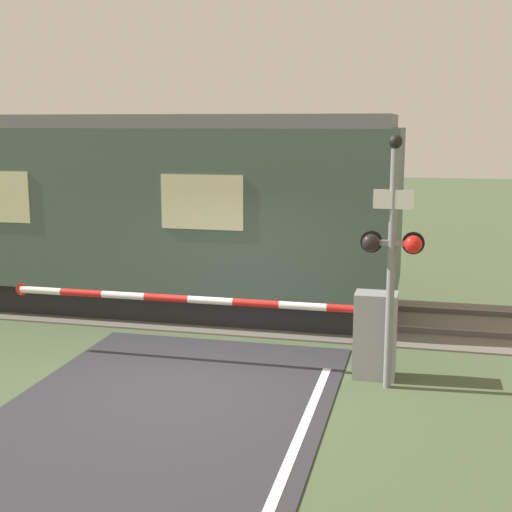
{
  "coord_description": "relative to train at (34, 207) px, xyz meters",
  "views": [
    {
      "loc": [
        3.15,
        -9.12,
        3.64
      ],
      "look_at": [
        0.62,
        1.47,
        1.6
      ],
      "focal_mm": 50.0,
      "sensor_mm": 36.0,
      "label": 1
    }
  ],
  "objects": [
    {
      "name": "track_bed",
      "position": [
        4.62,
        0.0,
        -1.91
      ],
      "size": [
        36.0,
        3.2,
        0.13
      ],
      "color": "#666056",
      "rests_on": "ground_plane"
    },
    {
      "name": "train",
      "position": [
        0.0,
        0.0,
        0.0
      ],
      "size": [
        14.69,
        2.77,
        3.78
      ],
      "color": "black",
      "rests_on": "ground_plane"
    },
    {
      "name": "crossing_barrier",
      "position": [
        6.67,
        -3.04,
        -1.24
      ],
      "size": [
        6.05,
        0.44,
        1.25
      ],
      "color": "gray",
      "rests_on": "ground_plane"
    },
    {
      "name": "signal_post",
      "position": [
        7.36,
        -3.41,
        0.04
      ],
      "size": [
        0.86,
        0.26,
        3.49
      ],
      "color": "gray",
      "rests_on": "ground_plane"
    },
    {
      "name": "ground_plane",
      "position": [
        4.62,
        -3.9,
        -1.94
      ],
      "size": [
        80.0,
        80.0,
        0.0
      ],
      "primitive_type": "plane",
      "color": "#475638"
    }
  ]
}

